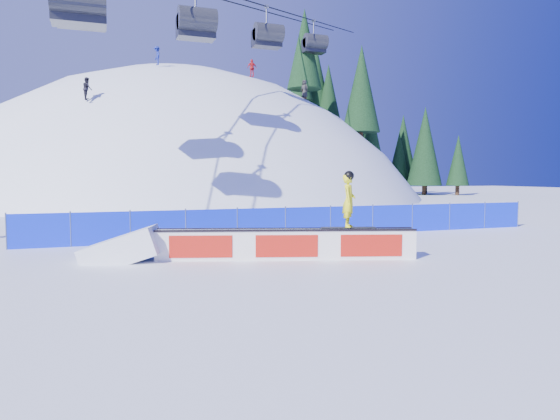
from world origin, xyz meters
name	(u,v)px	position (x,y,z in m)	size (l,w,h in m)	color
ground	(362,252)	(0.00, 0.00, 0.00)	(160.00, 160.00, 0.00)	white
snow_hill	(180,355)	(0.00, 42.00, -18.00)	(64.00, 64.00, 64.00)	white
treeline	(380,122)	(24.97, 40.60, 9.12)	(24.26, 10.41, 20.24)	black
safety_fence	(308,222)	(0.00, 4.50, 0.60)	(22.05, 0.05, 1.30)	#0C26EC
chairlift	(255,6)	(4.74, 27.49, 16.89)	(40.80, 41.70, 22.00)	gray
rail_box	(286,244)	(-2.81, -0.48, 0.45)	(7.51, 2.76, 0.92)	white
snow_ramp	(123,261)	(-7.41, 0.93, 0.00)	(2.14, 1.43, 0.80)	white
snowboarder	(349,200)	(-1.04, -1.02, 1.76)	(1.65, 0.76, 1.71)	black
distant_skiers	(197,73)	(0.22, 30.32, 11.51)	(20.21, 7.99, 6.05)	black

